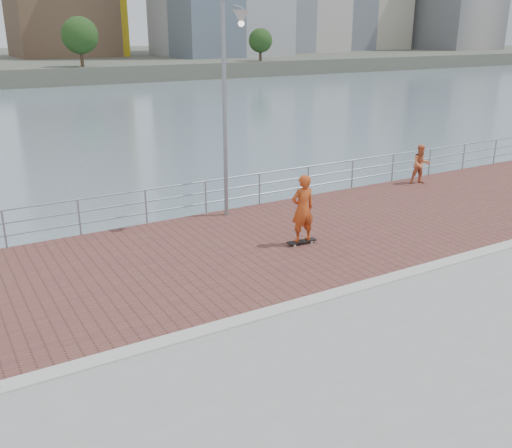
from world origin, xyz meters
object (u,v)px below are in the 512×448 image
street_lamp (231,68)px  bystander (421,164)px  guardrail (176,198)px  skateboarder (303,209)px

street_lamp → bystander: (8.40, 0.17, -3.92)m
guardrail → bystander: 9.96m
guardrail → street_lamp: (1.52, -0.99, 4.02)m
street_lamp → skateboarder: bearing=-78.6°
guardrail → bystander: size_ratio=25.44×
guardrail → skateboarder: (2.12, -3.95, 0.38)m
guardrail → bystander: bearing=-4.7°
guardrail → skateboarder: 4.50m
skateboarder → bystander: skateboarder is taller
skateboarder → guardrail: bearing=-58.1°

